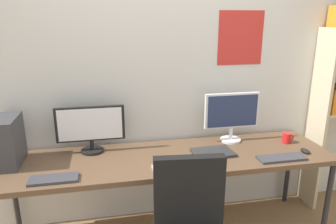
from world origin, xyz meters
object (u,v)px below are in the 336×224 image
at_px(monitor_left, 91,127).
at_px(computer_mouse, 305,151).
at_px(keyboard_center, 176,168).
at_px(coffee_mug, 287,138).
at_px(monitor_right, 232,114).
at_px(keyboard_left, 54,179).
at_px(keyboard_right, 282,158).
at_px(laptop_closed, 213,153).
at_px(desk, 169,161).
at_px(pc_tower, 8,141).

bearing_deg(monitor_left, computer_mouse, -12.16).
distance_m(keyboard_center, coffee_mug, 1.11).
distance_m(monitor_right, keyboard_left, 1.52).
distance_m(monitor_right, computer_mouse, 0.66).
height_order(keyboard_left, computer_mouse, computer_mouse).
xyz_separation_m(keyboard_right, laptop_closed, (-0.49, 0.20, 0.00)).
bearing_deg(desk, coffee_mug, 3.73).
height_order(monitor_left, keyboard_left, monitor_left).
bearing_deg(desk, keyboard_center, -90.00).
distance_m(pc_tower, keyboard_center, 1.25).
xyz_separation_m(keyboard_center, keyboard_right, (0.84, 0.00, 0.00)).
bearing_deg(monitor_right, keyboard_center, -143.61).
distance_m(keyboard_left, coffee_mug, 1.93).
bearing_deg(keyboard_center, coffee_mug, 15.71).
bearing_deg(keyboard_right, coffee_mug, 53.16).
bearing_deg(laptop_closed, keyboard_right, -25.70).
height_order(pc_tower, laptop_closed, pc_tower).
height_order(desk, coffee_mug, coffee_mug).
height_order(monitor_right, keyboard_center, monitor_right).
xyz_separation_m(monitor_right, keyboard_left, (-1.44, -0.44, -0.24)).
relative_size(keyboard_left, coffee_mug, 3.02).
height_order(keyboard_left, laptop_closed, laptop_closed).
xyz_separation_m(keyboard_left, laptop_closed, (1.19, 0.20, 0.00)).
bearing_deg(keyboard_right, pc_tower, 170.78).
height_order(desk, pc_tower, pc_tower).
distance_m(pc_tower, laptop_closed, 1.56).
bearing_deg(laptop_closed, keyboard_center, -153.89).
distance_m(keyboard_left, keyboard_center, 0.84).
distance_m(desk, monitor_left, 0.69).
bearing_deg(keyboard_right, keyboard_center, 180.00).
bearing_deg(coffee_mug, keyboard_left, -171.07).
xyz_separation_m(monitor_right, keyboard_right, (0.24, -0.44, -0.24)).
xyz_separation_m(desk, pc_tower, (-1.19, 0.10, 0.23)).
relative_size(desk, coffee_mug, 24.76).
bearing_deg(computer_mouse, desk, 172.04).
bearing_deg(keyboard_left, monitor_left, 61.51).
bearing_deg(keyboard_right, keyboard_left, 180.00).
xyz_separation_m(keyboard_left, coffee_mug, (1.90, 0.30, 0.04)).
xyz_separation_m(pc_tower, coffee_mug, (2.26, -0.03, -0.14)).
distance_m(keyboard_left, computer_mouse, 1.94).
bearing_deg(keyboard_center, keyboard_right, 0.00).
distance_m(desk, keyboard_left, 0.87).
relative_size(monitor_right, keyboard_center, 1.46).
xyz_separation_m(desk, keyboard_right, (0.84, -0.23, 0.06)).
relative_size(keyboard_right, coffee_mug, 3.53).
bearing_deg(laptop_closed, pc_tower, 171.73).
bearing_deg(pc_tower, keyboard_right, -9.22).
distance_m(computer_mouse, laptop_closed, 0.75).
height_order(computer_mouse, coffee_mug, coffee_mug).
bearing_deg(monitor_right, coffee_mug, -17.11).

